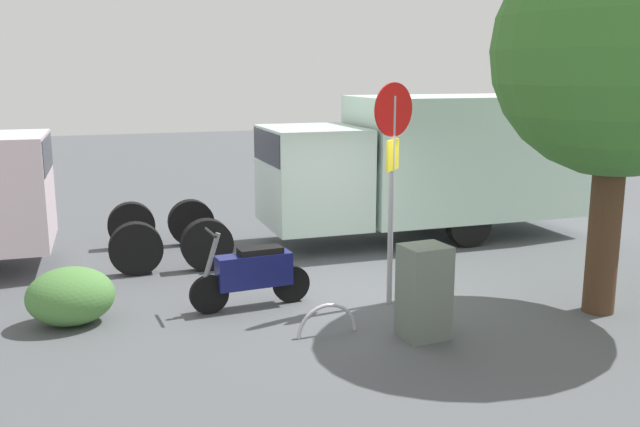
% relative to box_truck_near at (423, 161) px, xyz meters
% --- Properties ---
extents(ground_plane, '(60.00, 60.00, 0.00)m').
position_rel_box_truck_near_xyz_m(ground_plane, '(2.57, 2.92, -1.61)').
color(ground_plane, '#4E5155').
extents(box_truck_near, '(8.35, 2.28, 2.90)m').
position_rel_box_truck_near_xyz_m(box_truck_near, '(0.00, 0.00, 0.00)').
color(box_truck_near, black).
rests_on(box_truck_near, ground).
extents(motorcycle, '(1.81, 0.55, 1.20)m').
position_rel_box_truck_near_xyz_m(motorcycle, '(4.33, 3.06, -1.09)').
color(motorcycle, black).
rests_on(motorcycle, ground).
extents(stop_sign, '(0.71, 0.33, 3.24)m').
position_rel_box_truck_near_xyz_m(stop_sign, '(2.38, 3.57, 0.55)').
color(stop_sign, '#9E9EA3').
rests_on(stop_sign, ground).
extents(street_tree, '(3.39, 3.39, 5.36)m').
position_rel_box_truck_near_xyz_m(street_tree, '(-0.30, 4.88, 2.02)').
color(street_tree, '#47301E').
rests_on(street_tree, ground).
extents(utility_cabinet, '(0.61, 0.55, 1.23)m').
position_rel_box_truck_near_xyz_m(utility_cabinet, '(2.53, 4.91, -1.00)').
color(utility_cabinet, slate).
rests_on(utility_cabinet, ground).
extents(bike_rack_hoop, '(0.85, 0.09, 0.85)m').
position_rel_box_truck_near_xyz_m(bike_rack_hoop, '(3.68, 4.42, -1.61)').
color(bike_rack_hoop, '#B7B7BC').
rests_on(bike_rack_hoop, ground).
extents(shrub_near_sign, '(1.17, 0.96, 0.80)m').
position_rel_box_truck_near_xyz_m(shrub_near_sign, '(6.84, 2.91, -1.21)').
color(shrub_near_sign, '#4D823E').
rests_on(shrub_near_sign, ground).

